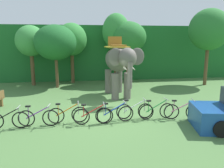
{
  "coord_description": "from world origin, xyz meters",
  "views": [
    {
      "loc": [
        -1.0,
        -10.12,
        3.54
      ],
      "look_at": [
        0.59,
        1.0,
        1.3
      ],
      "focal_mm": 35.27,
      "sensor_mm": 36.0,
      "label": 1
    }
  ],
  "objects_px": {
    "bike_white": "(135,110)",
    "bike_green": "(156,111)",
    "bike_red": "(93,116)",
    "bike_orange": "(68,114)",
    "bike_blue": "(115,114)",
    "tree_far_right": "(72,40)",
    "tree_far_left": "(209,30)",
    "tree_left": "(116,32)",
    "bike_pink": "(182,111)",
    "elephant": "(119,62)",
    "tree_center": "(128,37)",
    "bike_purple": "(38,117)",
    "tree_center_right": "(31,41)",
    "tree_right": "(55,43)",
    "bike_black": "(8,120)"
  },
  "relations": [
    {
      "from": "tree_left",
      "to": "bike_white",
      "type": "xyz_separation_m",
      "value": [
        -0.54,
        -8.76,
        -3.8
      ]
    },
    {
      "from": "bike_blue",
      "to": "bike_pink",
      "type": "distance_m",
      "value": 3.11
    },
    {
      "from": "elephant",
      "to": "bike_white",
      "type": "xyz_separation_m",
      "value": [
        0.04,
        -4.02,
        -1.82
      ]
    },
    {
      "from": "bike_green",
      "to": "bike_pink",
      "type": "distance_m",
      "value": 1.16
    },
    {
      "from": "tree_center_right",
      "to": "bike_white",
      "type": "xyz_separation_m",
      "value": [
        6.18,
        -8.68,
        -3.07
      ]
    },
    {
      "from": "tree_left",
      "to": "tree_center",
      "type": "bearing_deg",
      "value": -17.02
    },
    {
      "from": "tree_center",
      "to": "tree_far_left",
      "type": "xyz_separation_m",
      "value": [
        6.07,
        -1.62,
        0.57
      ]
    },
    {
      "from": "tree_far_right",
      "to": "bike_black",
      "type": "xyz_separation_m",
      "value": [
        -2.29,
        -9.71,
        -3.2
      ]
    },
    {
      "from": "tree_far_right",
      "to": "bike_purple",
      "type": "bearing_deg",
      "value": -96.6
    },
    {
      "from": "tree_far_right",
      "to": "bike_white",
      "type": "height_order",
      "value": "tree_far_right"
    },
    {
      "from": "tree_far_left",
      "to": "bike_blue",
      "type": "distance_m",
      "value": 11.82
    },
    {
      "from": "tree_left",
      "to": "tree_far_left",
      "type": "bearing_deg",
      "value": -15.19
    },
    {
      "from": "bike_black",
      "to": "bike_purple",
      "type": "distance_m",
      "value": 1.19
    },
    {
      "from": "tree_far_right",
      "to": "bike_orange",
      "type": "relative_size",
      "value": 2.89
    },
    {
      "from": "bike_white",
      "to": "bike_green",
      "type": "relative_size",
      "value": 1.0
    },
    {
      "from": "bike_orange",
      "to": "bike_blue",
      "type": "xyz_separation_m",
      "value": [
        2.01,
        -0.21,
        0.0
      ]
    },
    {
      "from": "tree_center_right",
      "to": "bike_purple",
      "type": "xyz_separation_m",
      "value": [
        1.99,
        -9.02,
        -3.07
      ]
    },
    {
      "from": "tree_left",
      "to": "tree_far_left",
      "type": "xyz_separation_m",
      "value": [
        6.98,
        -1.9,
        0.15
      ]
    },
    {
      "from": "bike_purple",
      "to": "bike_green",
      "type": "distance_m",
      "value": 5.17
    },
    {
      "from": "tree_far_left",
      "to": "bike_red",
      "type": "bearing_deg",
      "value": -142.3
    },
    {
      "from": "tree_right",
      "to": "bike_pink",
      "type": "bearing_deg",
      "value": -51.24
    },
    {
      "from": "tree_left",
      "to": "bike_orange",
      "type": "xyz_separation_m",
      "value": [
        -3.53,
        -8.89,
        -3.8
      ]
    },
    {
      "from": "tree_far_right",
      "to": "tree_center_right",
      "type": "bearing_deg",
      "value": -169.21
    },
    {
      "from": "bike_blue",
      "to": "bike_pink",
      "type": "xyz_separation_m",
      "value": [
        3.11,
        -0.05,
        0.0
      ]
    },
    {
      "from": "tree_center_right",
      "to": "tree_far_right",
      "type": "bearing_deg",
      "value": 10.79
    },
    {
      "from": "elephant",
      "to": "bike_pink",
      "type": "bearing_deg",
      "value": -63.77
    },
    {
      "from": "bike_orange",
      "to": "bike_green",
      "type": "distance_m",
      "value": 3.98
    },
    {
      "from": "tree_far_right",
      "to": "tree_center",
      "type": "distance_m",
      "value": 4.6
    },
    {
      "from": "bike_purple",
      "to": "bike_orange",
      "type": "height_order",
      "value": "same"
    },
    {
      "from": "tree_right",
      "to": "bike_purple",
      "type": "relative_size",
      "value": 2.74
    },
    {
      "from": "tree_center_right",
      "to": "elephant",
      "type": "bearing_deg",
      "value": -37.24
    },
    {
      "from": "tree_far_right",
      "to": "bike_black",
      "type": "relative_size",
      "value": 2.89
    },
    {
      "from": "tree_center_right",
      "to": "elephant",
      "type": "height_order",
      "value": "tree_center_right"
    },
    {
      "from": "tree_center_right",
      "to": "tree_left",
      "type": "xyz_separation_m",
      "value": [
        6.71,
        0.08,
        0.73
      ]
    },
    {
      "from": "tree_center",
      "to": "bike_purple",
      "type": "height_order",
      "value": "tree_center"
    },
    {
      "from": "bike_red",
      "to": "bike_orange",
      "type": "bearing_deg",
      "value": 164.45
    },
    {
      "from": "elephant",
      "to": "tree_center_right",
      "type": "bearing_deg",
      "value": 142.76
    },
    {
      "from": "tree_left",
      "to": "bike_blue",
      "type": "xyz_separation_m",
      "value": [
        -1.52,
        -9.1,
        -3.8
      ]
    },
    {
      "from": "tree_right",
      "to": "bike_orange",
      "type": "bearing_deg",
      "value": -81.11
    },
    {
      "from": "tree_left",
      "to": "bike_pink",
      "type": "xyz_separation_m",
      "value": [
        1.59,
        -9.15,
        -3.8
      ]
    },
    {
      "from": "tree_left",
      "to": "bike_pink",
      "type": "relative_size",
      "value": 3.35
    },
    {
      "from": "tree_far_right",
      "to": "bike_pink",
      "type": "bearing_deg",
      "value": -61.7
    },
    {
      "from": "tree_center",
      "to": "tree_far_left",
      "type": "relative_size",
      "value": 0.85
    },
    {
      "from": "tree_left",
      "to": "tree_center_right",
      "type": "bearing_deg",
      "value": -179.32
    },
    {
      "from": "tree_center_right",
      "to": "bike_purple",
      "type": "relative_size",
      "value": 2.74
    },
    {
      "from": "tree_center_right",
      "to": "bike_purple",
      "type": "bearing_deg",
      "value": -77.57
    },
    {
      "from": "bike_blue",
      "to": "tree_far_right",
      "type": "bearing_deg",
      "value": 102.29
    },
    {
      "from": "bike_orange",
      "to": "tree_center_right",
      "type": "bearing_deg",
      "value": 109.84
    },
    {
      "from": "tree_far_right",
      "to": "bike_black",
      "type": "height_order",
      "value": "tree_far_right"
    },
    {
      "from": "tree_center_right",
      "to": "bike_red",
      "type": "height_order",
      "value": "tree_center_right"
    }
  ]
}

